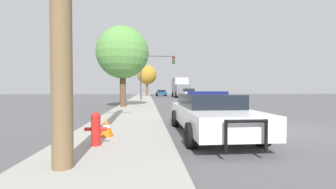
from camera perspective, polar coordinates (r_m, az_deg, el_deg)
The scene contains 11 objects.
ground_plane at distance 9.05m, azimuth 23.08°, elevation -8.11°, with size 110.00×110.00×0.00m, color #565659.
sidewalk_left at distance 8.02m, azimuth -11.38°, elevation -8.77°, with size 3.00×110.00×0.13m.
police_car at distance 7.49m, azimuth 10.46°, elevation -4.51°, with size 2.11×5.36×1.40m.
fire_hydrant at distance 5.68m, azimuth -17.85°, elevation -8.05°, with size 0.52×0.23×0.80m.
traffic_light at distance 27.26m, azimuth -3.49°, elevation 6.75°, with size 4.19×0.35×5.45m.
car_background_oncoming at distance 34.54m, azimuth 5.22°, elevation 0.34°, with size 2.04×4.60×1.52m.
car_background_distant at distance 45.93m, azimuth -1.76°, elevation 0.47°, with size 2.15×4.08×1.26m.
box_truck at distance 39.36m, azimuth 3.12°, elevation 1.89°, with size 2.52×7.76×3.37m.
tree_sidewalk_near at distance 17.72m, azimuth -11.44°, elevation 10.35°, with size 3.97×3.97×6.11m.
tree_sidewalk_far at distance 43.93m, azimuth -5.36°, elevation 4.99°, with size 3.74×3.74×5.95m.
traffic_cone at distance 6.69m, azimuth -15.31°, elevation -7.98°, with size 0.38×0.38×0.53m.
Camera 1 is at (-4.25, -7.85, 1.49)m, focal length 24.00 mm.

